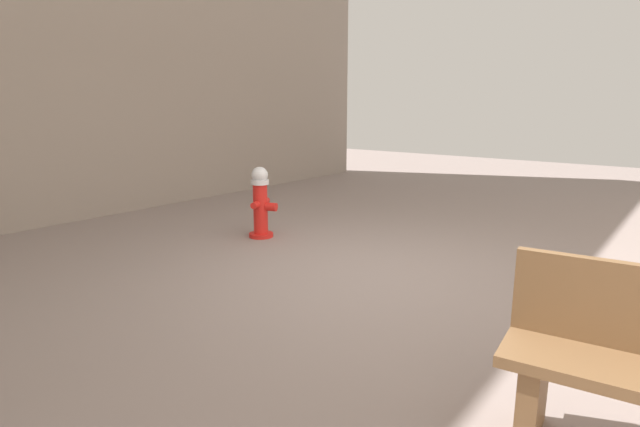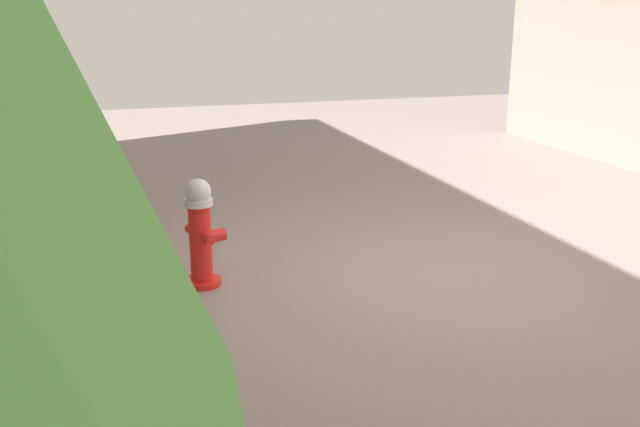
# 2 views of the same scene
# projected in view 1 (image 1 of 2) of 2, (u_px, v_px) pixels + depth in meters

# --- Properties ---
(ground_plane) EXTENTS (23.40, 23.40, 0.00)m
(ground_plane) POSITION_uv_depth(u_px,v_px,m) (364.00, 275.00, 5.09)
(ground_plane) COLOR gray
(fire_hydrant) EXTENTS (0.38, 0.41, 0.91)m
(fire_hydrant) POSITION_uv_depth(u_px,v_px,m) (261.00, 202.00, 6.45)
(fire_hydrant) COLOR red
(fire_hydrant) RESTS_ON ground_plane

